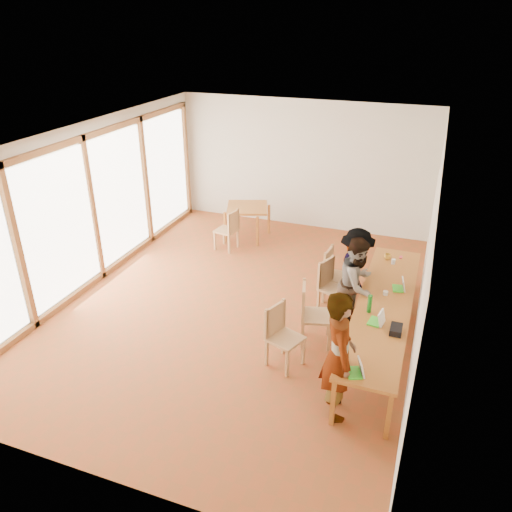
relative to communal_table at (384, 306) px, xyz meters
The scene contains 25 objects.
ground 2.62m from the communal_table, behind, with size 8.00×8.00×0.00m, color brown.
wall_back 5.09m from the communal_table, 119.84° to the left, with size 6.00×0.10×3.00m, color beige.
wall_front 4.49m from the communal_table, 124.47° to the right, with size 6.00×0.10×3.00m, color beige.
wall_right 1.01m from the communal_table, 35.61° to the left, with size 0.10×8.00×3.00m, color beige.
window_wall 5.53m from the communal_table, behind, with size 0.10×8.00×3.00m, color white.
ceiling 3.43m from the communal_table, behind, with size 6.00×8.00×0.04m, color white.
communal_table is the anchor object (origin of this frame).
side_table 4.71m from the communal_table, 137.35° to the left, with size 0.90×0.90×0.75m.
chair_near 1.66m from the communal_table, 144.39° to the right, with size 0.58×0.58×0.51m.
chair_mid 1.12m from the communal_table, 163.16° to the right, with size 0.57×0.57×0.54m.
chair_far 1.23m from the communal_table, 143.71° to the left, with size 0.58×0.58×0.51m.
chair_empty 1.52m from the communal_table, 132.44° to the left, with size 0.49×0.49×0.52m.
chair_spare 4.31m from the communal_table, 145.92° to the left, with size 0.49×0.49×0.49m.
person_near 1.75m from the communal_table, 102.01° to the right, with size 0.65×0.43×1.78m, color gray.
person_mid 0.59m from the communal_table, 144.95° to the left, with size 0.78×0.61×1.61m, color gray.
person_far 1.00m from the communal_table, 126.11° to the left, with size 1.00×0.58×1.55m, color gray.
laptop_near 1.79m from the communal_table, 93.37° to the right, with size 0.27×0.28×0.20m.
laptop_mid 0.60m from the communal_table, 91.83° to the right, with size 0.24×0.27×0.20m.
laptop_far 0.56m from the communal_table, 70.46° to the left, with size 0.23×0.25×0.19m.
yellow_mug 1.57m from the communal_table, 95.37° to the left, with size 0.12×0.12×0.09m, color gold.
green_bottle 0.42m from the communal_table, 119.55° to the right, with size 0.07×0.07×0.28m, color #17651C.
clear_glass 1.40m from the communal_table, 91.04° to the left, with size 0.07×0.07×0.09m, color silver.
condiment_cup 0.28m from the communal_table, 94.33° to the left, with size 0.08×0.08×0.06m, color white.
pink_phone 1.70m from the communal_table, 87.42° to the left, with size 0.05×0.10×0.01m, color #D12F49.
black_pouch 0.77m from the communal_table, 71.45° to the right, with size 0.16×0.26×0.09m, color black.
Camera 1 is at (2.91, -7.11, 4.71)m, focal length 35.00 mm.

